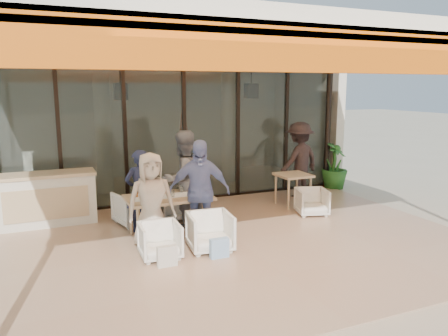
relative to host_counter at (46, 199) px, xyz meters
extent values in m
plane|color=#C6B293|center=(3.03, -2.30, -0.53)|extent=(70.00, 70.00, 0.00)
cube|color=tan|center=(3.03, -2.30, -0.53)|extent=(8.00, 6.00, 0.01)
cube|color=silver|center=(3.03, -2.30, 2.77)|extent=(8.00, 6.00, 0.20)
cube|color=#DD5A0B|center=(3.03, -5.24, 2.49)|extent=(8.00, 0.12, 0.45)
cube|color=#F55614|center=(3.03, -4.55, 2.61)|extent=(8.00, 1.50, 0.06)
cylinder|color=black|center=(6.91, 0.58, 1.07)|extent=(0.12, 0.12, 3.20)
cube|color=#9EADA3|center=(3.03, 0.70, 1.07)|extent=(8.00, 0.03, 3.20)
cube|color=black|center=(3.03, 0.70, -0.49)|extent=(8.00, 0.10, 0.08)
cube|color=black|center=(3.03, 0.70, 2.63)|extent=(8.00, 0.10, 0.08)
cube|color=black|center=(0.33, 0.70, 1.07)|extent=(0.08, 0.10, 3.20)
cube|color=black|center=(1.68, 0.70, 1.07)|extent=(0.08, 0.10, 3.20)
cube|color=black|center=(3.03, 0.70, 1.07)|extent=(0.08, 0.10, 3.20)
cube|color=black|center=(4.38, 0.70, 1.07)|extent=(0.08, 0.10, 3.20)
cube|color=black|center=(5.73, 0.70, 1.07)|extent=(0.08, 0.10, 3.20)
cube|color=black|center=(7.03, 0.70, 1.07)|extent=(0.08, 0.10, 3.20)
cube|color=silver|center=(3.03, 4.20, 1.17)|extent=(9.00, 0.25, 3.40)
cube|color=silver|center=(7.43, 2.45, 1.17)|extent=(0.25, 3.50, 3.40)
cube|color=silver|center=(3.03, 2.45, 2.87)|extent=(9.00, 3.50, 0.25)
cube|color=tan|center=(3.03, 2.45, -0.52)|extent=(8.00, 3.50, 0.02)
cylinder|color=silver|center=(1.43, 2.30, 0.97)|extent=(0.40, 0.40, 3.00)
cylinder|color=silver|center=(4.83, 2.30, 0.97)|extent=(0.40, 0.40, 3.00)
cylinder|color=black|center=(1.83, 1.90, 2.47)|extent=(0.03, 0.03, 0.70)
cube|color=black|center=(1.83, 1.90, 2.02)|extent=(0.30, 0.30, 0.40)
sphere|color=#FFBF72|center=(1.83, 1.90, 2.02)|extent=(0.18, 0.18, 0.18)
cylinder|color=black|center=(5.33, 1.90, 2.47)|extent=(0.03, 0.03, 0.70)
cube|color=black|center=(5.33, 1.90, 2.02)|extent=(0.30, 0.30, 0.40)
sphere|color=#FFBF72|center=(5.33, 1.90, 2.02)|extent=(0.18, 0.18, 0.18)
cylinder|color=black|center=(3.33, 1.70, -0.48)|extent=(0.40, 0.40, 0.05)
cylinder|color=black|center=(3.33, 1.70, 0.52)|extent=(0.04, 0.04, 2.10)
cone|color=#EF4F14|center=(3.33, 1.70, 1.17)|extent=(0.32, 0.32, 1.10)
cube|color=silver|center=(0.00, 0.00, -0.03)|extent=(1.80, 0.60, 1.00)
cube|color=tan|center=(0.00, 0.00, 0.48)|extent=(1.85, 0.65, 0.06)
cube|color=tan|center=(0.00, -0.31, -0.03)|extent=(1.50, 0.02, 0.60)
cube|color=tan|center=(2.01, -1.52, 0.19)|extent=(1.50, 0.90, 0.05)
cube|color=white|center=(2.01, -1.52, 0.21)|extent=(1.30, 0.35, 0.01)
cylinder|color=tan|center=(1.39, -1.84, -0.18)|extent=(0.06, 0.06, 0.70)
cylinder|color=tan|center=(2.63, -1.84, -0.18)|extent=(0.06, 0.06, 0.70)
cylinder|color=tan|center=(1.39, -1.20, -0.18)|extent=(0.06, 0.06, 0.70)
cylinder|color=tan|center=(2.63, -1.20, -0.18)|extent=(0.06, 0.06, 0.70)
cylinder|color=white|center=(1.56, -1.67, 0.27)|extent=(0.06, 0.06, 0.11)
cylinder|color=white|center=(1.76, -1.32, 0.27)|extent=(0.06, 0.06, 0.11)
cylinder|color=white|center=(2.06, -1.62, 0.27)|extent=(0.06, 0.06, 0.11)
cylinder|color=white|center=(2.31, -1.34, 0.27)|extent=(0.06, 0.06, 0.11)
cylinder|color=white|center=(2.51, -1.72, 0.27)|extent=(0.06, 0.06, 0.11)
cylinder|color=#914B15|center=(1.46, -1.37, 0.30)|extent=(0.07, 0.07, 0.16)
cylinder|color=black|center=(1.91, -1.24, 0.30)|extent=(0.09, 0.09, 0.17)
cylinder|color=black|center=(1.91, -1.24, 0.39)|extent=(0.10, 0.10, 0.01)
cylinder|color=white|center=(1.56, -1.82, 0.22)|extent=(0.22, 0.22, 0.01)
cylinder|color=white|center=(2.46, -1.82, 0.22)|extent=(0.22, 0.22, 0.01)
cylinder|color=white|center=(1.56, -1.20, 0.22)|extent=(0.22, 0.22, 0.01)
cylinder|color=white|center=(2.46, -1.20, 0.22)|extent=(0.22, 0.22, 0.01)
imported|color=silver|center=(1.59, -0.57, -0.17)|extent=(0.85, 0.82, 0.72)
imported|color=silver|center=(2.43, -0.57, -0.16)|extent=(0.72, 0.68, 0.74)
imported|color=silver|center=(1.59, -2.47, -0.22)|extent=(0.64, 0.60, 0.63)
imported|color=silver|center=(2.43, -2.47, -0.18)|extent=(0.75, 0.71, 0.71)
imported|color=#1B203B|center=(1.59, -1.07, 0.24)|extent=(0.63, 0.49, 1.55)
imported|color=slate|center=(2.43, -1.07, 0.40)|extent=(1.09, 0.97, 1.86)
imported|color=beige|center=(1.59, -1.97, 0.28)|extent=(0.80, 0.52, 1.62)
imported|color=#768EC6|center=(2.43, -1.97, 0.36)|extent=(1.13, 0.74, 1.79)
cube|color=silver|center=(1.59, -2.87, -0.36)|extent=(0.30, 0.10, 0.34)
cube|color=#99BFD8|center=(2.43, -2.87, -0.36)|extent=(0.30, 0.10, 0.34)
cube|color=tan|center=(5.12, -0.67, 0.19)|extent=(0.70, 0.70, 0.05)
cylinder|color=tan|center=(4.84, -0.95, -0.18)|extent=(0.05, 0.05, 0.70)
cylinder|color=tan|center=(5.40, -0.95, -0.18)|extent=(0.05, 0.05, 0.70)
cylinder|color=tan|center=(4.84, -0.39, -0.18)|extent=(0.05, 0.05, 0.70)
cylinder|color=tan|center=(5.40, -0.39, -0.18)|extent=(0.05, 0.05, 0.70)
imported|color=silver|center=(5.12, -1.42, -0.22)|extent=(0.74, 0.72, 0.63)
imported|color=black|center=(5.70, 0.00, 0.39)|extent=(1.33, 0.99, 1.84)
imported|color=#1E5919|center=(7.09, 0.44, 0.09)|extent=(0.98, 0.98, 1.24)
camera|label=1|loc=(-0.04, -8.85, 2.13)|focal=35.00mm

